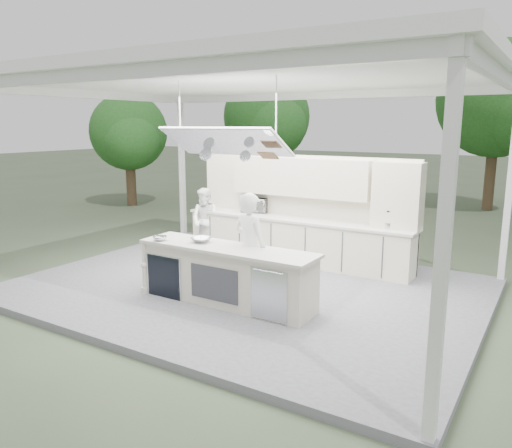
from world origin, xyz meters
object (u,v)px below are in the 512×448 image
Objects in this scene: sous_chef at (206,221)px; head_chef at (250,247)px; demo_island at (226,275)px; back_counter at (295,240)px.

head_chef is at bearing -50.07° from sous_chef.
head_chef is at bearing 45.26° from demo_island.
sous_chef is at bearing 132.75° from demo_island.
back_counter is 2.79× the size of head_chef.
back_counter is at bearing -0.43° from sous_chef.
sous_chef is (-2.57, 2.17, -0.17)m from head_chef.
demo_island is 2.82m from back_counter.
demo_island is at bearing 56.68° from head_chef.
back_counter is at bearing 93.63° from demo_island.
demo_island and back_counter have the same top height.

